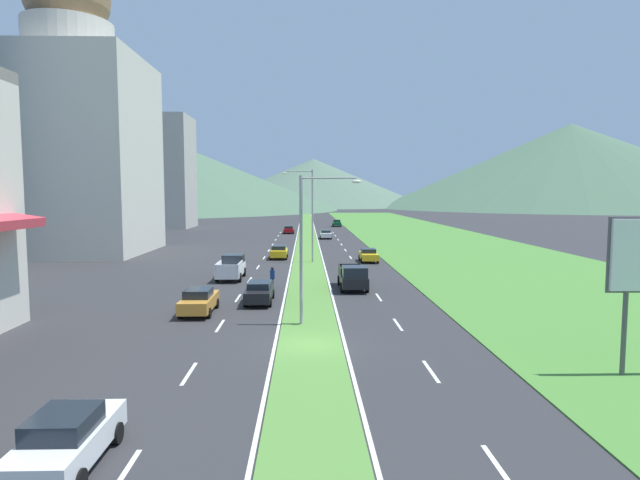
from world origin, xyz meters
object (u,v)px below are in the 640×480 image
Objects in this scene: car_1 at (67,439)px; pickup_truck_0 at (353,277)px; car_7 at (289,230)px; motorcycle_rider at (273,280)px; car_6 at (368,255)px; car_3 at (199,301)px; car_0 at (259,292)px; car_2 at (326,234)px; pickup_truck_1 at (232,268)px; street_lamp_near at (309,238)px; car_5 at (337,223)px; car_4 at (279,252)px; street_lamp_mid at (309,210)px.

car_1 is 28.66m from pickup_truck_0.
car_7 is 58.44m from motorcycle_rider.
car_3 is at bearing -28.97° from car_6.
car_7 is at bearing -0.02° from car_0.
car_6 is at bearing -25.21° from car_0.
car_1 is at bearing -7.67° from car_2.
car_6 is at bearing 6.74° from car_2.
pickup_truck_1 is at bearing -118.79° from pickup_truck_0.
street_lamp_near is 2.08× the size of car_5.
car_5 is 75.03m from pickup_truck_1.
street_lamp_near reaches higher than car_2.
car_1 is at bearing -179.50° from car_3.
street_lamp_near is at bearing -3.14° from car_2.
car_0 is 1.10× the size of car_2.
street_lamp_mid is at bearing -136.69° from car_4.
car_7 is at bearing -3.05° from car_3.
street_lamp_mid is 31.27m from car_2.
car_4 is at bearing -7.43° from car_3.
car_4 is 38.78m from car_7.
car_7 is at bearing -166.46° from car_6.
street_lamp_mid is at bearing -5.52° from car_2.
pickup_truck_0 reaches higher than car_2.
car_1 reaches higher than car_7.
car_5 is 1.01× the size of car_7.
car_0 is (-3.59, -21.02, -5.01)m from street_lamp_mid.
car_0 is 1.16× the size of car_6.
car_2 is 0.94× the size of car_3.
car_5 is (3.77, 32.50, 0.06)m from car_2.
car_5 is (6.96, 90.56, -4.21)m from street_lamp_near.
car_1 is 1.00× the size of car_2.
car_2 is (9.92, 73.68, -0.07)m from car_1.
car_7 is 53.14m from pickup_truck_1.
street_lamp_near is at bearing -17.68° from pickup_truck_0.
car_3 is at bearing 0.50° from car_1.
pickup_truck_0 is (3.33, -16.22, -4.80)m from street_lamp_mid.
car_2 is 32.71m from car_5.
car_4 reaches higher than car_7.
street_lamp_near reaches higher than car_7.
car_1 is at bearing -99.20° from street_lamp_mid.
car_5 is at bearing -9.75° from car_4.
pickup_truck_1 reaches higher than car_6.
motorcycle_rider is at bearing -7.29° from car_2.
motorcycle_rider is at bearing -178.60° from car_4.
car_4 is 0.77× the size of pickup_truck_0.
car_6 is at bearing 76.36° from street_lamp_near.
pickup_truck_1 is at bearing -50.70° from car_6.
street_lamp_near is at bearing -166.24° from motorcycle_rider.
car_2 is (2.97, 30.72, -5.05)m from street_lamp_mid.
car_0 is at bearing -7.23° from car_2.
car_3 is (-10.09, -54.89, 0.06)m from car_2.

